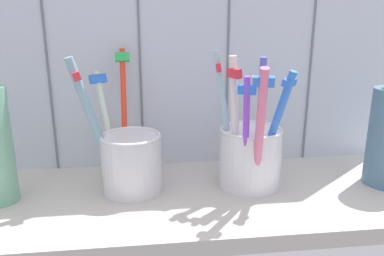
{
  "coord_description": "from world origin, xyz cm",
  "views": [
    {
      "loc": [
        -5.68,
        -44.87,
        23.96
      ],
      "look_at": [
        0.0,
        1.85,
        10.27
      ],
      "focal_mm": 35.86,
      "sensor_mm": 36.0,
      "label": 1
    }
  ],
  "objects": [
    {
      "name": "tile_wall_back",
      "position": [
        0.0,
        12.0,
        22.5
      ],
      "size": [
        64.0,
        2.2,
        45.0
      ],
      "color": "silver",
      "rests_on": "ground"
    },
    {
      "name": "toothbrush_cup_right",
      "position": [
        7.7,
        1.46,
        6.84
      ],
      "size": [
        9.43,
        11.81,
        18.05
      ],
      "color": "white",
      "rests_on": "counter_slab"
    },
    {
      "name": "toothbrush_cup_left",
      "position": [
        -8.11,
        2.04,
        6.46
      ],
      "size": [
        11.09,
        12.19,
        17.81
      ],
      "color": "silver",
      "rests_on": "counter_slab"
    },
    {
      "name": "counter_slab",
      "position": [
        0.0,
        0.0,
        1.0
      ],
      "size": [
        64.0,
        22.0,
        2.0
      ],
      "primitive_type": "cube",
      "color": "#BCB7AD",
      "rests_on": "ground"
    }
  ]
}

